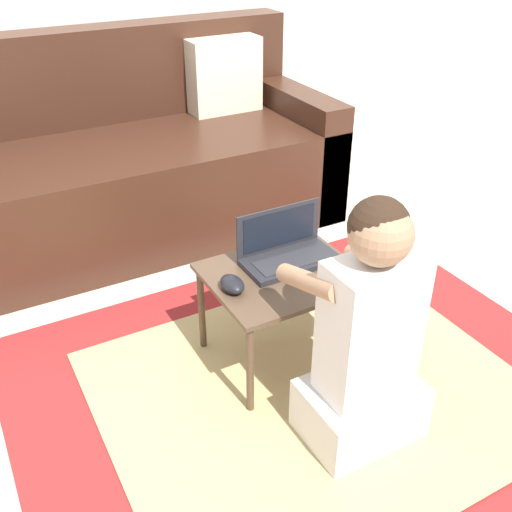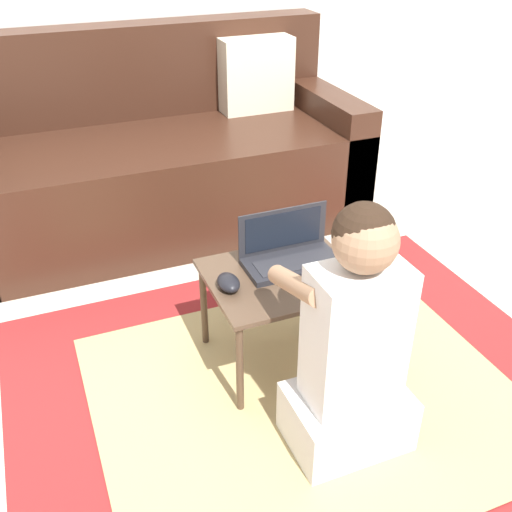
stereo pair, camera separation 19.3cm
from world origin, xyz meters
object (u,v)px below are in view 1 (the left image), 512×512
Objects in this scene: laptop_desk at (283,284)px; laptop at (288,253)px; computer_mouse at (232,284)px; person_seated at (367,340)px; couch at (132,167)px.

laptop_desk is 0.11m from laptop.
computer_mouse is (-0.19, -0.01, 0.06)m from laptop_desk.
laptop is 0.47m from person_seated.
couch is 18.29× the size of computer_mouse.
laptop_desk is 4.72× the size of computer_mouse.
couch is at bearing 95.42° from laptop_desk.
computer_mouse is (-0.24, -0.07, -0.01)m from laptop.
computer_mouse is at bearing -93.58° from couch.
computer_mouse is at bearing -177.56° from laptop_desk.
laptop reaches higher than laptop_desk.
laptop_desk is (0.11, -1.20, -0.00)m from couch.
couch is at bearing 86.42° from computer_mouse.
computer_mouse is 0.13× the size of person_seated.
couch reaches higher than person_seated.
laptop_desk is at bearing -132.06° from laptop.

